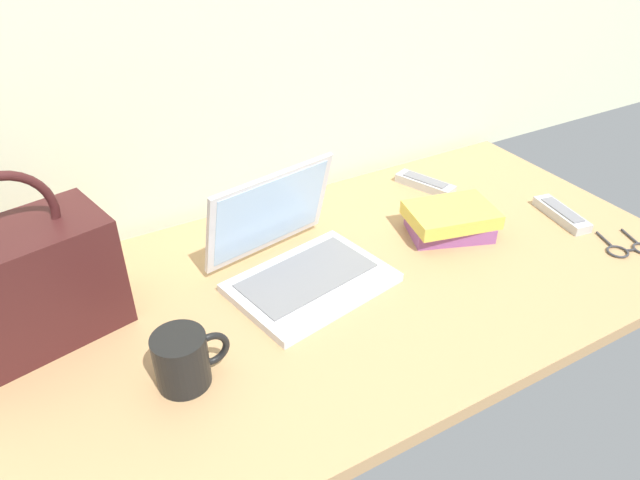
% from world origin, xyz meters
% --- Properties ---
extents(desk, '(1.60, 0.76, 0.03)m').
position_xyz_m(desk, '(0.00, 0.00, 0.01)').
color(desk, tan).
rests_on(desk, ground).
extents(laptop, '(0.35, 0.33, 0.21)m').
position_xyz_m(laptop, '(-0.03, 0.06, 0.08)').
color(laptop, silver).
rests_on(laptop, desk).
extents(coffee_mug, '(0.13, 0.09, 0.10)m').
position_xyz_m(coffee_mug, '(-0.33, -0.10, 0.08)').
color(coffee_mug, black).
rests_on(coffee_mug, desk).
extents(remote_control_near, '(0.10, 0.17, 0.02)m').
position_xyz_m(remote_control_near, '(0.45, 0.24, 0.04)').
color(remote_control_near, '#B7B7B7').
rests_on(remote_control_near, desk).
extents(remote_control_far, '(0.07, 0.17, 0.02)m').
position_xyz_m(remote_control_far, '(0.63, -0.05, 0.04)').
color(remote_control_far, '#B7B7B7').
rests_on(remote_control_far, desk).
extents(eyeglasses, '(0.12, 0.13, 0.01)m').
position_xyz_m(eyeglasses, '(0.66, -0.22, 0.03)').
color(eyeglasses, '#333338').
rests_on(eyeglasses, desk).
extents(handbag, '(0.33, 0.22, 0.33)m').
position_xyz_m(handbag, '(-0.52, 0.14, 0.15)').
color(handbag, '#3F1919').
rests_on(handbag, desk).
extents(book_stack, '(0.22, 0.18, 0.07)m').
position_xyz_m(book_stack, '(0.35, 0.03, 0.07)').
color(book_stack, '#8C4C8C').
rests_on(book_stack, desk).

